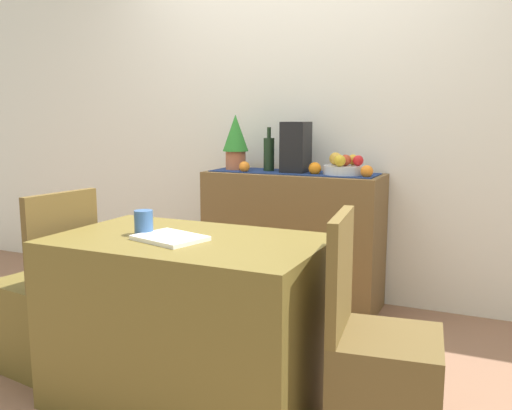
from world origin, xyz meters
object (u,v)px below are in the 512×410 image
object	(u,v)px
open_book	(170,238)
chair_near_window	(46,315)
fruit_bowl	(344,170)
wine_bottle	(269,154)
chair_by_corner	(381,381)
coffee_maker	(296,147)
sideboard_console	(293,239)
dining_table	(189,321)
potted_plant	(236,140)
coffee_cup	(144,223)

from	to	relation	value
open_book	chair_near_window	size ratio (longest dim) A/B	0.31
fruit_bowl	wine_bottle	size ratio (longest dim) A/B	0.90
open_book	chair_by_corner	world-z (taller)	chair_by_corner
chair_near_window	coffee_maker	bearing A→B (deg)	60.48
sideboard_console	fruit_bowl	distance (m)	0.59
wine_bottle	chair_by_corner	bearing A→B (deg)	-52.79
wine_bottle	dining_table	world-z (taller)	wine_bottle
sideboard_console	coffee_maker	bearing A→B (deg)	0.00
wine_bottle	dining_table	distance (m)	1.56
coffee_maker	potted_plant	xyz separation A→B (m)	(-0.44, 0.00, 0.04)
coffee_maker	chair_near_window	bearing A→B (deg)	-119.52
chair_by_corner	sideboard_console	bearing A→B (deg)	122.45
wine_bottle	coffee_maker	world-z (taller)	coffee_maker
dining_table	open_book	xyz separation A→B (m)	(-0.05, -0.06, 0.38)
wine_bottle	dining_table	bearing A→B (deg)	-80.67
sideboard_console	potted_plant	distance (m)	0.78
fruit_bowl	chair_by_corner	world-z (taller)	fruit_bowl
wine_bottle	potted_plant	size ratio (longest dim) A/B	0.78
sideboard_console	chair_by_corner	bearing A→B (deg)	-57.55
wine_bottle	potted_plant	bearing A→B (deg)	180.00
sideboard_console	dining_table	size ratio (longest dim) A/B	1.01
open_book	chair_near_window	xyz separation A→B (m)	(-0.79, 0.06, -0.48)
wine_bottle	chair_near_window	world-z (taller)	wine_bottle
coffee_cup	chair_by_corner	distance (m)	1.17
sideboard_console	fruit_bowl	xyz separation A→B (m)	(0.34, 0.00, 0.48)
potted_plant	dining_table	world-z (taller)	potted_plant
open_book	coffee_cup	world-z (taller)	coffee_cup
chair_by_corner	open_book	bearing A→B (deg)	-176.12
potted_plant	chair_near_window	world-z (taller)	potted_plant
fruit_bowl	coffee_cup	xyz separation A→B (m)	(-0.49, -1.44, -0.12)
wine_bottle	potted_plant	world-z (taller)	potted_plant
sideboard_console	dining_table	world-z (taller)	sideboard_console
sideboard_console	potted_plant	size ratio (longest dim) A/B	3.08
sideboard_console	chair_by_corner	world-z (taller)	chair_by_corner
wine_bottle	chair_near_window	size ratio (longest dim) A/B	0.33
sideboard_console	chair_by_corner	distance (m)	1.68
dining_table	chair_by_corner	size ratio (longest dim) A/B	1.28
potted_plant	open_book	size ratio (longest dim) A/B	1.35
chair_by_corner	dining_table	bearing A→B (deg)	179.86
potted_plant	coffee_cup	bearing A→B (deg)	-79.20
coffee_maker	open_book	size ratio (longest dim) A/B	1.18
coffee_cup	open_book	bearing A→B (deg)	-12.81
open_book	chair_by_corner	bearing A→B (deg)	19.39
chair_near_window	chair_by_corner	size ratio (longest dim) A/B	1.00
coffee_maker	chair_by_corner	world-z (taller)	coffee_maker
sideboard_console	coffee_cup	distance (m)	1.49
sideboard_console	open_book	xyz separation A→B (m)	(0.01, -1.47, 0.31)
coffee_maker	coffee_cup	size ratio (longest dim) A/B	3.03
potted_plant	chair_by_corner	xyz separation A→B (m)	(1.32, -1.41, -0.83)
open_book	chair_by_corner	size ratio (longest dim) A/B	0.31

